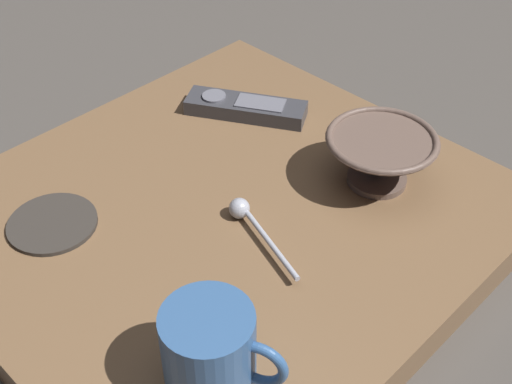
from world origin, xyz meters
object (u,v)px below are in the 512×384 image
cereal_bowl (380,156)px  drink_coaster (52,223)px  tv_remote_near (246,108)px  coffee_mug (211,350)px  teaspoon (249,215)px

cereal_bowl → drink_coaster: bearing=-123.7°
cereal_bowl → tv_remote_near: bearing=-177.6°
cereal_bowl → coffee_mug: bearing=-78.9°
coffee_mug → drink_coaster: size_ratio=1.08×
teaspoon → drink_coaster: 0.22m
cereal_bowl → tv_remote_near: 0.21m
coffee_mug → tv_remote_near: size_ratio=0.66×
cereal_bowl → tv_remote_near: cereal_bowl is taller
tv_remote_near → drink_coaster: tv_remote_near is taller
tv_remote_near → teaspoon: bearing=-43.9°
cereal_bowl → tv_remote_near: (-0.21, -0.01, -0.03)m
cereal_bowl → tv_remote_near: size_ratio=0.80×
cereal_bowl → coffee_mug: coffee_mug is taller
tv_remote_near → drink_coaster: (0.00, -0.30, -0.01)m
cereal_bowl → drink_coaster: size_ratio=1.31×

